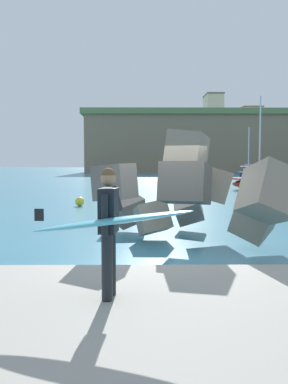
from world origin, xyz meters
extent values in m
plane|color=teal|center=(0.00, 0.00, 0.00)|extent=(400.00, 400.00, 0.00)
cube|color=#9E998E|center=(0.00, -4.00, 0.12)|extent=(48.00, 4.40, 0.24)
cube|color=gray|center=(2.11, -0.57, 1.47)|extent=(1.43, 1.42, 1.50)
cube|color=#605B56|center=(0.90, 3.50, 0.64)|extent=(0.98, 1.06, 1.04)
cube|color=gray|center=(-0.27, 1.77, 0.61)|extent=(1.09, 1.08, 1.08)
cube|color=gray|center=(1.23, 2.12, 1.53)|extent=(1.33, 1.20, 1.17)
cube|color=#4C4944|center=(0.49, 0.83, 1.58)|extent=(1.43, 1.44, 1.10)
cube|color=#605B56|center=(-1.06, 3.37, 0.69)|extent=(1.25, 1.45, 1.22)
cube|color=gray|center=(2.11, 0.35, 0.87)|extent=(1.37, 1.54, 1.37)
cube|color=gray|center=(0.56, 1.14, 2.33)|extent=(1.29, 1.31, 1.16)
cube|color=#605B56|center=(-1.18, 0.10, 1.66)|extent=(1.08, 1.06, 0.85)
cylinder|color=black|center=(-1.01, -3.49, 0.69)|extent=(0.15, 0.15, 0.90)
cylinder|color=black|center=(-1.04, -3.73, 0.69)|extent=(0.15, 0.15, 0.90)
cube|color=black|center=(-1.03, -3.61, 1.44)|extent=(0.26, 0.40, 0.60)
sphere|color=#A87A5B|center=(-1.03, -3.61, 1.87)|extent=(0.21, 0.21, 0.21)
sphere|color=brown|center=(-1.03, -3.61, 1.92)|extent=(0.19, 0.19, 0.19)
cylinder|color=black|center=(-0.93, -3.24, 1.56)|extent=(0.15, 0.53, 0.41)
cylinder|color=black|center=(-1.06, -3.86, 1.40)|extent=(0.09, 0.09, 0.56)
ellipsoid|color=#4CB2CC|center=(-0.96, -3.94, 1.34)|extent=(2.12, 0.60, 0.37)
cube|color=black|center=(-1.91, -3.83, 1.41)|extent=(0.12, 0.03, 0.16)
ellipsoid|color=navy|center=(12.74, 41.03, 0.51)|extent=(4.11, 4.74, 1.01)
cube|color=navy|center=(12.74, 41.03, 0.97)|extent=(3.78, 4.36, 0.10)
cylinder|color=silver|center=(12.56, 40.76, 3.73)|extent=(0.12, 0.12, 5.43)
cylinder|color=silver|center=(12.56, 40.76, 1.91)|extent=(1.52, 2.21, 0.08)
ellipsoid|color=maroon|center=(8.63, 21.37, 0.46)|extent=(5.18, 4.97, 0.93)
cube|color=maroon|center=(8.63, 21.37, 0.89)|extent=(4.77, 4.57, 0.10)
cylinder|color=silver|center=(8.34, 21.63, 4.00)|extent=(0.12, 0.12, 6.15)
cylinder|color=silver|center=(8.34, 21.63, 1.83)|extent=(2.37, 2.16, 0.08)
sphere|color=yellow|center=(-3.55, 10.64, 0.22)|extent=(0.44, 0.44, 0.44)
sphere|color=yellow|center=(10.23, 31.50, 0.22)|extent=(0.44, 0.44, 0.44)
cube|color=#847056|center=(24.34, 95.50, 5.98)|extent=(72.63, 43.94, 11.95)
cube|color=#667F4C|center=(24.34, 95.50, 12.55)|extent=(74.08, 44.82, 1.20)
cube|color=beige|center=(17.88, 95.82, 16.14)|extent=(4.13, 7.40, 5.97)
cube|color=#66564C|center=(17.88, 95.82, 19.27)|extent=(4.34, 7.77, 0.30)
cube|color=beige|center=(29.61, 103.17, 15.12)|extent=(5.15, 4.76, 3.93)
cube|color=#66564C|center=(29.61, 103.17, 17.23)|extent=(5.41, 5.00, 0.30)
camera|label=1|loc=(-0.59, -9.09, 2.08)|focal=38.29mm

